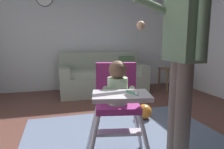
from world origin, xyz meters
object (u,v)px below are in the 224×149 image
at_px(adult_standing, 182,54).
at_px(toy_ball, 144,112).
at_px(high_chair, 117,95).
at_px(couch, 103,77).
at_px(side_table, 170,74).
at_px(sippy_cup, 172,66).

relative_size(adult_standing, toy_ball, 8.08).
distance_m(high_chair, adult_standing, 0.68).
height_order(couch, high_chair, high_chair).
bearing_deg(toy_ball, adult_standing, -96.00).
bearing_deg(side_table, toy_ball, -132.49).
height_order(high_chair, adult_standing, adult_standing).
bearing_deg(sippy_cup, high_chair, -130.70).
distance_m(side_table, sippy_cup, 0.19).
height_order(adult_standing, toy_ball, adult_standing).
distance_m(adult_standing, toy_ball, 1.30).
xyz_separation_m(adult_standing, side_table, (1.33, 2.30, -0.60)).
relative_size(couch, adult_standing, 1.05).
xyz_separation_m(toy_ball, side_table, (1.23, 1.34, 0.27)).
bearing_deg(couch, sippy_cup, 78.19).
xyz_separation_m(couch, adult_standing, (0.13, -2.62, 0.65)).
bearing_deg(sippy_cup, toy_ball, -133.47).
height_order(couch, adult_standing, adult_standing).
height_order(side_table, sippy_cup, sippy_cup).
bearing_deg(adult_standing, couch, -85.22).
bearing_deg(high_chair, sippy_cup, 151.07).
xyz_separation_m(high_chair, toy_ball, (0.69, 0.94, -0.54)).
bearing_deg(toy_ball, side_table, 47.51).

